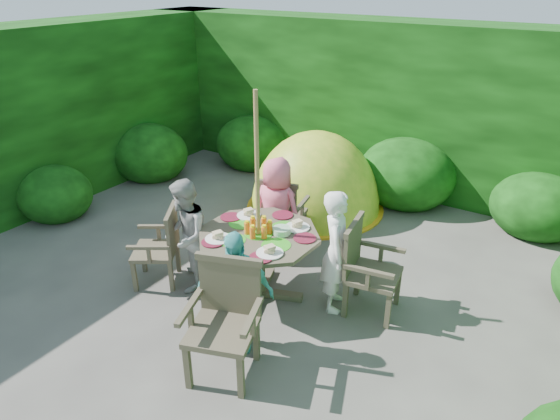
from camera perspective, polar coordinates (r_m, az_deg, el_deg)
The scene contains 13 objects.
ground at distance 5.43m, azimuth -4.93°, elevation -9.89°, with size 60.00×60.00×0.00m, color #4A4642.
hedge_enclosure at distance 5.83m, azimuth 2.63°, elevation 6.69°, with size 9.00×9.00×2.50m.
patio_table at distance 5.11m, azimuth -2.40°, elevation -3.87°, with size 1.65×1.65×0.89m.
parasol_pole at distance 4.90m, azimuth -2.55°, elevation 0.92°, with size 0.04×0.04×2.20m, color olive.
garden_chair_right at distance 5.05m, azimuth 9.83°, elevation -6.44°, with size 0.57×0.62×0.93m.
garden_chair_left at distance 5.58m, azimuth -13.43°, elevation -3.97°, with size 0.65×0.67×0.85m.
garden_chair_back at distance 6.13m, azimuth 0.18°, elevation -0.17°, with size 0.61×0.57×0.88m.
garden_chair_front at distance 4.30m, azimuth -6.31°, elevation -12.09°, with size 0.73×0.69×0.99m.
child_right at distance 4.98m, azimuth 6.50°, elevation -4.70°, with size 0.47×0.31×1.29m, color white.
child_left at distance 5.36m, azimuth -10.73°, elevation -2.93°, with size 0.60×0.47×1.24m, color #9A9995.
child_back at distance 5.80m, azimuth -0.38°, elevation -0.00°, with size 0.62×0.40×1.27m, color #F76685.
child_front at distance 4.49m, azimuth -5.15°, elevation -9.21°, with size 0.69×0.29×1.18m, color #52C0C0.
dome_tent at distance 7.34m, azimuth 3.96°, elevation 0.27°, with size 2.17×2.17×2.28m.
Camera 1 is at (2.77, -3.43, 3.16)m, focal length 32.00 mm.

